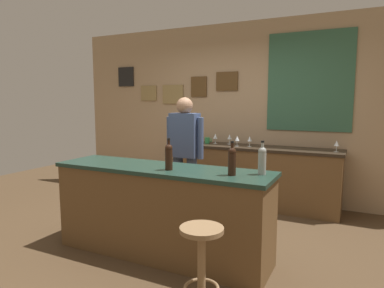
{
  "coord_description": "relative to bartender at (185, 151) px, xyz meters",
  "views": [
    {
      "loc": [
        1.77,
        -3.28,
        1.58
      ],
      "look_at": [
        -0.07,
        0.45,
        1.05
      ],
      "focal_mm": 32.04,
      "sensor_mm": 36.0,
      "label": 1
    }
  ],
  "objects": [
    {
      "name": "ground_plane",
      "position": [
        0.24,
        -0.58,
        -0.94
      ],
      "size": [
        10.0,
        10.0,
        0.0
      ],
      "primitive_type": "plane",
      "color": "#4C3823"
    },
    {
      "name": "back_wall",
      "position": [
        0.26,
        1.45,
        0.48
      ],
      "size": [
        6.0,
        0.09,
        2.8
      ],
      "color": "tan",
      "rests_on": "ground_plane"
    },
    {
      "name": "bar_counter",
      "position": [
        0.24,
        -0.98,
        -0.47
      ],
      "size": [
        2.27,
        0.6,
        0.92
      ],
      "color": "brown",
      "rests_on": "ground_plane"
    },
    {
      "name": "side_counter",
      "position": [
        0.64,
        1.07,
        -0.48
      ],
      "size": [
        2.45,
        0.56,
        0.9
      ],
      "color": "brown",
      "rests_on": "ground_plane"
    },
    {
      "name": "bartender",
      "position": [
        0.0,
        0.0,
        0.0
      ],
      "size": [
        0.52,
        0.21,
        1.62
      ],
      "color": "#384766",
      "rests_on": "ground_plane"
    },
    {
      "name": "bar_stool",
      "position": [
        1.03,
        -1.72,
        -0.48
      ],
      "size": [
        0.32,
        0.32,
        0.68
      ],
      "color": "olive",
      "rests_on": "ground_plane"
    },
    {
      "name": "wine_bottle_a",
      "position": [
        0.39,
        -1.07,
        0.12
      ],
      "size": [
        0.07,
        0.07,
        0.31
      ],
      "color": "black",
      "rests_on": "bar_counter"
    },
    {
      "name": "wine_bottle_b",
      "position": [
        1.01,
        -1.03,
        0.12
      ],
      "size": [
        0.07,
        0.07,
        0.31
      ],
      "color": "black",
      "rests_on": "bar_counter"
    },
    {
      "name": "wine_bottle_c",
      "position": [
        1.24,
        -0.88,
        0.12
      ],
      "size": [
        0.07,
        0.07,
        0.31
      ],
      "color": "#999E99",
      "rests_on": "bar_counter"
    },
    {
      "name": "wine_glass_a",
      "position": [
        -0.05,
        1.14,
        0.07
      ],
      "size": [
        0.07,
        0.07,
        0.16
      ],
      "color": "silver",
      "rests_on": "side_counter"
    },
    {
      "name": "wine_glass_b",
      "position": [
        0.18,
        1.17,
        0.07
      ],
      "size": [
        0.07,
        0.07,
        0.16
      ],
      "color": "silver",
      "rests_on": "side_counter"
    },
    {
      "name": "wine_glass_c",
      "position": [
        0.36,
        1.0,
        0.07
      ],
      "size": [
        0.07,
        0.07,
        0.16
      ],
      "color": "silver",
      "rests_on": "side_counter"
    },
    {
      "name": "wine_glass_d",
      "position": [
        0.55,
        1.04,
        0.07
      ],
      "size": [
        0.07,
        0.07,
        0.16
      ],
      "color": "silver",
      "rests_on": "side_counter"
    },
    {
      "name": "wine_glass_e",
      "position": [
        1.74,
        1.03,
        0.07
      ],
      "size": [
        0.07,
        0.07,
        0.16
      ],
      "color": "silver",
      "rests_on": "side_counter"
    },
    {
      "name": "coffee_mug",
      "position": [
        -0.17,
        1.12,
        0.01
      ],
      "size": [
        0.12,
        0.08,
        0.09
      ],
      "color": "#338C4C",
      "rests_on": "side_counter"
    }
  ]
}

